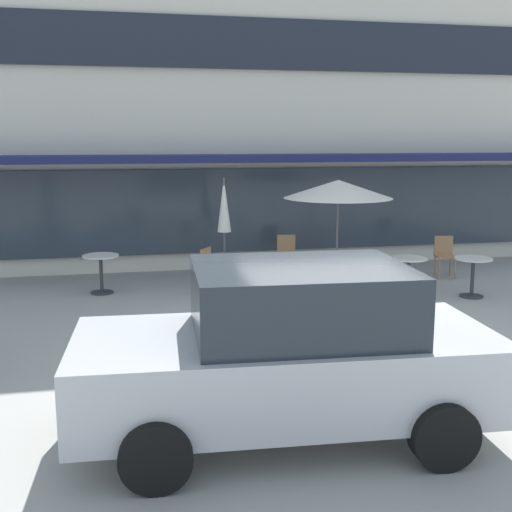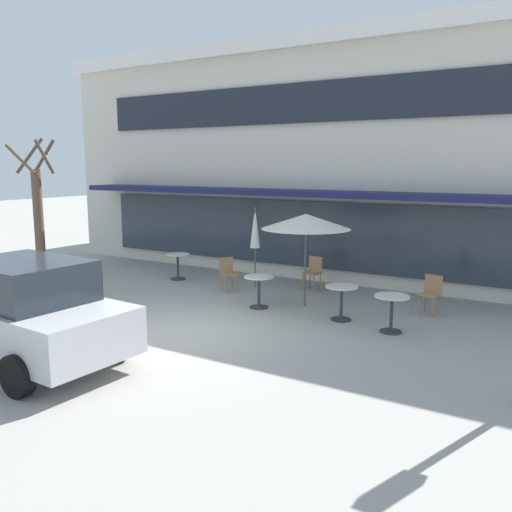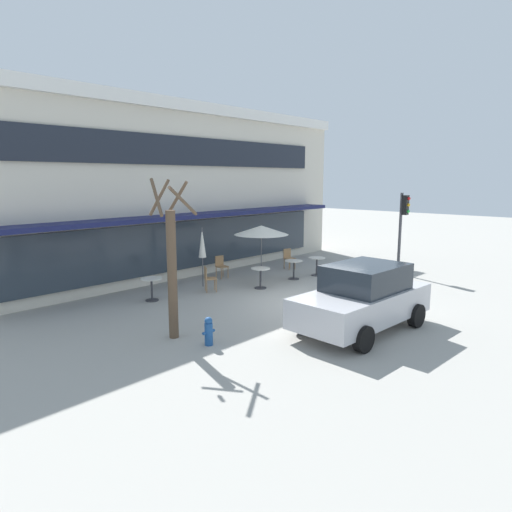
{
  "view_description": "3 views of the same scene",
  "coord_description": "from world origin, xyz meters",
  "px_view_note": "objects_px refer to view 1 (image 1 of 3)",
  "views": [
    {
      "loc": [
        -2.9,
        -8.47,
        3.0
      ],
      "look_at": [
        -0.5,
        3.1,
        0.81
      ],
      "focal_mm": 45.0,
      "sensor_mm": 36.0,
      "label": 1
    },
    {
      "loc": [
        6.7,
        -8.01,
        3.33
      ],
      "look_at": [
        0.13,
        2.73,
        1.2
      ],
      "focal_mm": 38.0,
      "sensor_mm": 36.0,
      "label": 2
    },
    {
      "loc": [
        -11.83,
        -8.29,
        4.0
      ],
      "look_at": [
        0.36,
        2.84,
        1.17
      ],
      "focal_mm": 32.0,
      "sensor_mm": 36.0,
      "label": 3
    }
  ],
  "objects_px": {
    "parked_sedan": "(289,352)",
    "cafe_table_near_wall": "(101,267)",
    "cafe_table_streetside": "(305,275)",
    "cafe_chair_0": "(444,253)",
    "patio_umbrella_green_folded": "(224,206)",
    "cafe_chair_2": "(287,252)",
    "cafe_table_by_tree": "(473,270)",
    "cafe_chair_1": "(211,267)",
    "patio_umbrella_cream_folded": "(338,189)",
    "cafe_table_mid_patio": "(408,270)"
  },
  "relations": [
    {
      "from": "cafe_table_by_tree",
      "to": "patio_umbrella_green_folded",
      "type": "relative_size",
      "value": 0.35
    },
    {
      "from": "cafe_table_streetside",
      "to": "patio_umbrella_cream_folded",
      "type": "bearing_deg",
      "value": 40.32
    },
    {
      "from": "cafe_table_mid_patio",
      "to": "patio_umbrella_green_folded",
      "type": "xyz_separation_m",
      "value": [
        -3.26,
        1.75,
        1.11
      ]
    },
    {
      "from": "cafe_table_by_tree",
      "to": "cafe_chair_0",
      "type": "distance_m",
      "value": 1.79
    },
    {
      "from": "patio_umbrella_green_folded",
      "to": "cafe_table_mid_patio",
      "type": "bearing_deg",
      "value": -28.26
    },
    {
      "from": "cafe_table_mid_patio",
      "to": "cafe_chair_2",
      "type": "relative_size",
      "value": 0.85
    },
    {
      "from": "cafe_table_near_wall",
      "to": "cafe_table_streetside",
      "type": "bearing_deg",
      "value": -22.18
    },
    {
      "from": "cafe_table_near_wall",
      "to": "cafe_table_by_tree",
      "type": "xyz_separation_m",
      "value": [
        6.92,
        -1.73,
        0.0
      ]
    },
    {
      "from": "cafe_table_mid_patio",
      "to": "parked_sedan",
      "type": "height_order",
      "value": "parked_sedan"
    },
    {
      "from": "cafe_table_near_wall",
      "to": "cafe_table_by_tree",
      "type": "distance_m",
      "value": 7.14
    },
    {
      "from": "cafe_chair_1",
      "to": "cafe_chair_2",
      "type": "relative_size",
      "value": 1.0
    },
    {
      "from": "patio_umbrella_green_folded",
      "to": "patio_umbrella_cream_folded",
      "type": "bearing_deg",
      "value": -27.85
    },
    {
      "from": "cafe_table_streetside",
      "to": "cafe_chair_0",
      "type": "bearing_deg",
      "value": 23.13
    },
    {
      "from": "cafe_table_near_wall",
      "to": "cafe_table_by_tree",
      "type": "bearing_deg",
      "value": -14.05
    },
    {
      "from": "cafe_table_mid_patio",
      "to": "cafe_chair_2",
      "type": "bearing_deg",
      "value": 127.24
    },
    {
      "from": "cafe_chair_2",
      "to": "cafe_chair_0",
      "type": "bearing_deg",
      "value": -14.52
    },
    {
      "from": "cafe_table_mid_patio",
      "to": "cafe_chair_0",
      "type": "relative_size",
      "value": 0.85
    },
    {
      "from": "cafe_chair_0",
      "to": "cafe_chair_1",
      "type": "xyz_separation_m",
      "value": [
        -5.19,
        -0.48,
        0.0
      ]
    },
    {
      "from": "cafe_table_by_tree",
      "to": "cafe_table_mid_patio",
      "type": "xyz_separation_m",
      "value": [
        -1.19,
        0.28,
        0.0
      ]
    },
    {
      "from": "cafe_table_by_tree",
      "to": "parked_sedan",
      "type": "relative_size",
      "value": 0.18
    },
    {
      "from": "cafe_table_near_wall",
      "to": "cafe_table_by_tree",
      "type": "height_order",
      "value": "same"
    },
    {
      "from": "patio_umbrella_green_folded",
      "to": "parked_sedan",
      "type": "relative_size",
      "value": 0.51
    },
    {
      "from": "cafe_chair_2",
      "to": "parked_sedan",
      "type": "height_order",
      "value": "parked_sedan"
    },
    {
      "from": "parked_sedan",
      "to": "cafe_table_near_wall",
      "type": "bearing_deg",
      "value": 107.3
    },
    {
      "from": "cafe_chair_0",
      "to": "parked_sedan",
      "type": "relative_size",
      "value": 0.21
    },
    {
      "from": "cafe_chair_2",
      "to": "patio_umbrella_cream_folded",
      "type": "bearing_deg",
      "value": -71.06
    },
    {
      "from": "cafe_table_streetside",
      "to": "cafe_chair_2",
      "type": "bearing_deg",
      "value": 83.61
    },
    {
      "from": "cafe_chair_2",
      "to": "cafe_chair_1",
      "type": "bearing_deg",
      "value": -144.31
    },
    {
      "from": "cafe_table_near_wall",
      "to": "cafe_chair_2",
      "type": "relative_size",
      "value": 0.85
    },
    {
      "from": "patio_umbrella_green_folded",
      "to": "patio_umbrella_cream_folded",
      "type": "height_order",
      "value": "same"
    },
    {
      "from": "cafe_table_by_tree",
      "to": "cafe_chair_2",
      "type": "bearing_deg",
      "value": 138.59
    },
    {
      "from": "cafe_table_streetside",
      "to": "cafe_chair_2",
      "type": "height_order",
      "value": "cafe_chair_2"
    },
    {
      "from": "cafe_chair_1",
      "to": "cafe_chair_2",
      "type": "bearing_deg",
      "value": 35.69
    },
    {
      "from": "cafe_chair_0",
      "to": "parked_sedan",
      "type": "height_order",
      "value": "parked_sedan"
    },
    {
      "from": "cafe_table_by_tree",
      "to": "cafe_chair_0",
      "type": "xyz_separation_m",
      "value": [
        0.35,
        1.76,
        0.01
      ]
    },
    {
      "from": "cafe_table_mid_patio",
      "to": "patio_umbrella_green_folded",
      "type": "bearing_deg",
      "value": 151.74
    },
    {
      "from": "cafe_table_streetside",
      "to": "parked_sedan",
      "type": "bearing_deg",
      "value": -107.79
    },
    {
      "from": "cafe_table_mid_patio",
      "to": "patio_umbrella_cream_folded",
      "type": "height_order",
      "value": "patio_umbrella_cream_folded"
    },
    {
      "from": "cafe_table_near_wall",
      "to": "cafe_table_mid_patio",
      "type": "xyz_separation_m",
      "value": [
        5.73,
        -1.45,
        0.0
      ]
    },
    {
      "from": "cafe_chair_2",
      "to": "cafe_table_by_tree",
      "type": "bearing_deg",
      "value": -41.41
    },
    {
      "from": "cafe_table_near_wall",
      "to": "patio_umbrella_green_folded",
      "type": "height_order",
      "value": "patio_umbrella_green_folded"
    },
    {
      "from": "cafe_table_by_tree",
      "to": "cafe_chair_2",
      "type": "relative_size",
      "value": 0.85
    },
    {
      "from": "cafe_table_by_tree",
      "to": "cafe_chair_1",
      "type": "xyz_separation_m",
      "value": [
        -4.84,
        1.28,
        0.01
      ]
    },
    {
      "from": "cafe_table_by_tree",
      "to": "cafe_chair_1",
      "type": "height_order",
      "value": "cafe_chair_1"
    },
    {
      "from": "cafe_table_mid_patio",
      "to": "cafe_table_near_wall",
      "type": "bearing_deg",
      "value": 165.76
    },
    {
      "from": "cafe_table_by_tree",
      "to": "cafe_table_near_wall",
      "type": "bearing_deg",
      "value": 165.95
    },
    {
      "from": "cafe_table_near_wall",
      "to": "cafe_table_streetside",
      "type": "xyz_separation_m",
      "value": [
        3.68,
        -1.5,
        0.0
      ]
    },
    {
      "from": "cafe_table_mid_patio",
      "to": "cafe_table_streetside",
      "type": "bearing_deg",
      "value": -178.67
    },
    {
      "from": "cafe_table_streetside",
      "to": "patio_umbrella_green_folded",
      "type": "relative_size",
      "value": 0.35
    },
    {
      "from": "cafe_table_by_tree",
      "to": "cafe_chair_1",
      "type": "relative_size",
      "value": 0.85
    }
  ]
}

